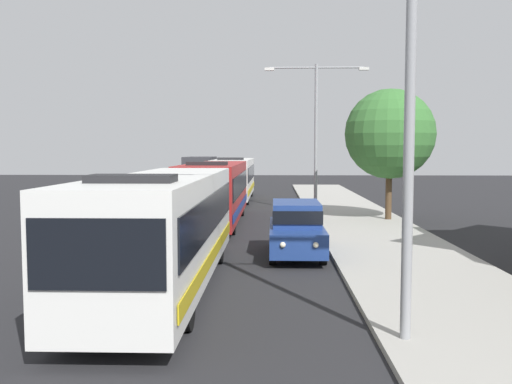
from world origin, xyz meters
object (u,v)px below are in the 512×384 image
object	(u,v)px
streetlamp_near	(410,79)
bus_second_in_line	(216,190)
bus_lead	(166,225)
white_suv	(296,227)
streetlamp_mid	(316,122)
box_truck_oncoming	(199,174)
roadside_tree	(390,134)
bus_middle	(234,177)

from	to	relation	value
streetlamp_near	bus_second_in_line	bearing A→B (deg)	107.21
bus_lead	white_suv	xyz separation A→B (m)	(3.70, 4.61, -0.66)
streetlamp_mid	box_truck_oncoming	bearing A→B (deg)	123.27
box_truck_oncoming	roadside_tree	size ratio (longest dim) A/B	1.03
streetlamp_near	streetlamp_mid	distance (m)	22.41
streetlamp_near	roadside_tree	xyz separation A→B (m)	(3.46, 18.36, -0.47)
bus_second_in_line	box_truck_oncoming	distance (m)	18.53
streetlamp_mid	roadside_tree	distance (m)	5.39
white_suv	roadside_tree	distance (m)	11.28
bus_lead	streetlamp_mid	bearing A→B (deg)	73.36
streetlamp_mid	bus_second_in_line	bearing A→B (deg)	-137.32
bus_lead	bus_middle	bearing A→B (deg)	90.00
white_suv	roadside_tree	xyz separation A→B (m)	(5.16, 9.40, 3.50)
bus_lead	roadside_tree	world-z (taller)	roadside_tree
bus_middle	roadside_tree	world-z (taller)	roadside_tree
streetlamp_mid	roadside_tree	xyz separation A→B (m)	(3.46, -4.04, -0.84)
box_truck_oncoming	streetlamp_mid	xyz separation A→B (m)	(8.70, -13.26, 3.68)
bus_middle	roadside_tree	xyz separation A→B (m)	(8.85, -12.37, 2.84)
bus_middle	streetlamp_near	xyz separation A→B (m)	(5.40, -30.73, 3.31)
bus_second_in_line	box_truck_oncoming	world-z (taller)	bus_second_in_line
bus_second_in_line	white_suv	world-z (taller)	bus_second_in_line
bus_second_in_line	roadside_tree	distance (m)	9.34
bus_lead	streetlamp_mid	size ratio (longest dim) A/B	1.37
white_suv	box_truck_oncoming	bearing A→B (deg)	104.69
streetlamp_near	roadside_tree	bearing A→B (deg)	79.34
bus_second_in_line	streetlamp_near	xyz separation A→B (m)	(5.40, -17.43, 3.31)
streetlamp_near	streetlamp_mid	size ratio (longest dim) A/B	0.93
streetlamp_near	roadside_tree	distance (m)	18.69
streetlamp_near	white_suv	bearing A→B (deg)	100.75
streetlamp_near	streetlamp_mid	world-z (taller)	streetlamp_mid
bus_middle	white_suv	distance (m)	22.10
white_suv	streetlamp_mid	size ratio (longest dim) A/B	0.56
box_truck_oncoming	streetlamp_mid	distance (m)	16.28
streetlamp_mid	bus_middle	bearing A→B (deg)	122.96
roadside_tree	bus_middle	bearing A→B (deg)	125.59
bus_second_in_line	roadside_tree	world-z (taller)	roadside_tree
bus_middle	bus_lead	bearing A→B (deg)	-90.00
box_truck_oncoming	streetlamp_near	size ratio (longest dim) A/B	0.87
streetlamp_mid	roadside_tree	size ratio (longest dim) A/B	1.28
bus_lead	bus_second_in_line	world-z (taller)	same
box_truck_oncoming	roadside_tree	bearing A→B (deg)	-54.91
bus_second_in_line	roadside_tree	size ratio (longest dim) A/B	1.80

